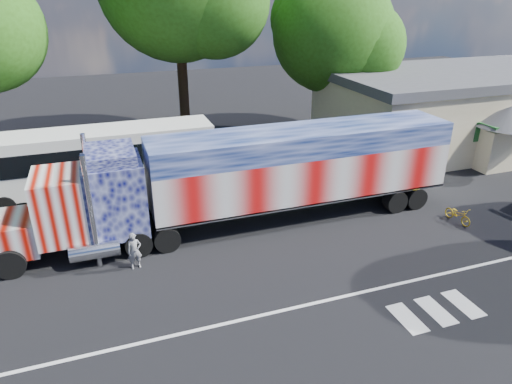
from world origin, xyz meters
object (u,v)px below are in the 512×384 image
object	(u,v)px
woman	(135,251)
semi_truck	(248,176)
tree_ne_a	(335,33)
bicycle	(458,214)
coach_bus	(98,161)

from	to	relation	value
woman	semi_truck	bearing A→B (deg)	13.18
tree_ne_a	bicycle	bearing A→B (deg)	-94.16
coach_bus	bicycle	world-z (taller)	coach_bus
woman	bicycle	bearing A→B (deg)	-11.78
coach_bus	bicycle	distance (m)	18.69
tree_ne_a	woman	bearing A→B (deg)	-138.20
woman	coach_bus	bearing A→B (deg)	89.25
bicycle	tree_ne_a	world-z (taller)	tree_ne_a
coach_bus	tree_ne_a	world-z (taller)	tree_ne_a
woman	bicycle	xyz separation A→B (m)	(15.15, -1.08, -0.37)
bicycle	tree_ne_a	size ratio (longest dim) A/B	0.13
bicycle	tree_ne_a	xyz separation A→B (m)	(1.14, 15.64, 7.08)
woman	bicycle	size ratio (longest dim) A/B	1.01
coach_bus	tree_ne_a	distance (m)	19.26
semi_truck	bicycle	size ratio (longest dim) A/B	14.53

